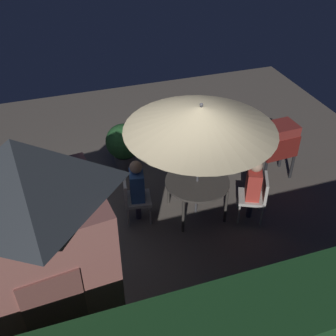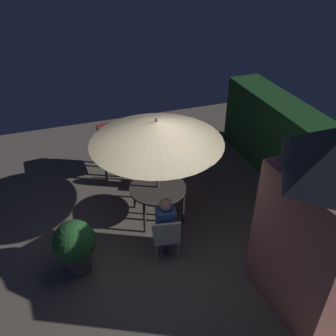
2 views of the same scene
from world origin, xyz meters
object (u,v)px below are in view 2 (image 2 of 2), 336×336
patio_umbrella (157,132)px  person_in_blue (166,221)px  garden_shed (326,222)px  bbq_grill (110,142)px  chair_far_side (166,235)px  chair_near_shed (164,167)px  potted_plant_by_shed (75,244)px  patio_table (158,190)px  person_in_red (164,159)px

patio_umbrella → person_in_blue: bearing=-9.8°
patio_umbrella → garden_shed: bearing=32.2°
bbq_grill → chair_far_side: size_ratio=1.33×
chair_near_shed → potted_plant_by_shed: bearing=-49.7°
garden_shed → person_in_blue: 2.60m
garden_shed → patio_table: (-2.67, -1.68, -0.92)m
chair_near_shed → patio_umbrella: bearing=-25.3°
chair_near_shed → person_in_red: bearing=-25.3°
garden_shed → chair_far_side: size_ratio=3.49×
potted_plant_by_shed → person_in_red: person_in_red is taller
bbq_grill → patio_table: bearing=16.5°
potted_plant_by_shed → patio_table: bearing=117.6°
chair_near_shed → person_in_blue: size_ratio=0.71×
patio_table → person_in_red: size_ratio=0.91×
patio_umbrella → chair_near_shed: 1.81m
patio_umbrella → person_in_red: size_ratio=1.99×
patio_table → bbq_grill: bbq_grill is taller
bbq_grill → person_in_blue: (2.98, 0.39, -0.06)m
patio_umbrella → chair_near_shed: size_ratio=2.79×
patio_table → garden_shed: bearing=32.2°
patio_table → person_in_red: person_in_red is taller
bbq_grill → chair_far_side: 3.10m
garden_shed → chair_far_side: (-1.54, -1.88, -1.08)m
patio_table → chair_far_side: size_ratio=1.28×
garden_shed → person_in_red: size_ratio=2.49×
bbq_grill → chair_far_side: bbq_grill is taller
patio_umbrella → patio_table: bearing=0.0°
patio_umbrella → person_in_blue: patio_umbrella is taller
chair_far_side → person_in_blue: bearing=170.2°
bbq_grill → potted_plant_by_shed: bbq_grill is taller
bbq_grill → person_in_red: bearing=43.5°
chair_near_shed → potted_plant_by_shed: size_ratio=0.87×
bbq_grill → potted_plant_by_shed: bearing=-22.7°
chair_far_side → garden_shed: bearing=50.8°
potted_plant_by_shed → patio_umbrella: bearing=117.6°
bbq_grill → garden_shed: bearing=26.1°
garden_shed → person_in_blue: bearing=-131.0°
garden_shed → potted_plant_by_shed: (-1.75, -3.45, -1.00)m
garden_shed → bbq_grill: 5.18m
bbq_grill → person_in_blue: size_ratio=0.95×
person_in_red → person_in_blue: size_ratio=1.00×
patio_table → person_in_blue: 1.07m
potted_plant_by_shed → person_in_red: bearing=129.6°
patio_umbrella → chair_far_side: patio_umbrella is taller
patio_umbrella → bbq_grill: (-1.93, -0.57, -1.14)m
bbq_grill → potted_plant_by_shed: size_ratio=1.15×
chair_near_shed → person_in_red: person_in_red is taller
garden_shed → potted_plant_by_shed: bearing=-116.9°
garden_shed → patio_umbrella: 3.18m
chair_near_shed → person_in_blue: (2.01, -0.64, 0.26)m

